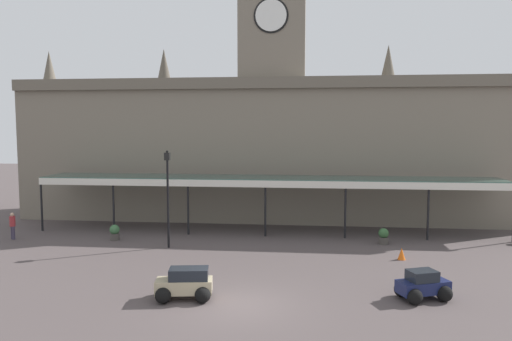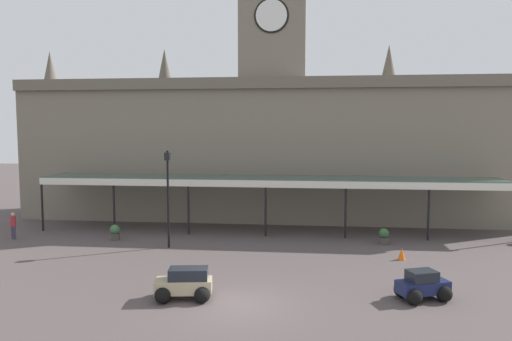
{
  "view_description": "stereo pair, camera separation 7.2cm",
  "coord_description": "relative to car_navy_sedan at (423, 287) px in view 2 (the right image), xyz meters",
  "views": [
    {
      "loc": [
        2.57,
        -17.64,
        6.82
      ],
      "look_at": [
        0.0,
        6.37,
        4.7
      ],
      "focal_mm": 33.14,
      "sensor_mm": 36.0,
      "label": 1
    },
    {
      "loc": [
        2.64,
        -17.63,
        6.82
      ],
      "look_at": [
        0.0,
        6.37,
        4.7
      ],
      "focal_mm": 33.14,
      "sensor_mm": 36.0,
      "label": 2
    }
  ],
  "objects": [
    {
      "name": "pedestrian_beside_cars",
      "position": [
        -22.78,
        8.0,
        0.41
      ],
      "size": [
        0.35,
        0.34,
        1.67
      ],
      "color": "#3F384C",
      "rests_on": "ground"
    },
    {
      "name": "planter_near_kerb",
      "position": [
        -0.1,
        9.17,
        -0.01
      ],
      "size": [
        0.6,
        0.6,
        0.96
      ],
      "color": "#47423D",
      "rests_on": "ground"
    },
    {
      "name": "ground_plane",
      "position": [
        -7.27,
        -1.41,
        -0.5
      ],
      "size": [
        140.0,
        140.0,
        0.0
      ],
      "primitive_type": "plane",
      "color": "#504545"
    },
    {
      "name": "traffic_cone",
      "position": [
        0.31,
        5.86,
        -0.19
      ],
      "size": [
        0.4,
        0.4,
        0.62
      ],
      "primitive_type": "cone",
      "color": "orange",
      "rests_on": "ground"
    },
    {
      "name": "victorian_lamppost",
      "position": [
        -12.58,
        7.06,
        2.94
      ],
      "size": [
        0.3,
        0.3,
        5.62
      ],
      "color": "black",
      "rests_on": "ground"
    },
    {
      "name": "station_building",
      "position": [
        -7.27,
        17.31,
        5.43
      ],
      "size": [
        37.98,
        6.63,
        18.46
      ],
      "color": "slate",
      "rests_on": "ground"
    },
    {
      "name": "car_beige_estate",
      "position": [
        -9.5,
        -0.99,
        0.06
      ],
      "size": [
        2.36,
        1.76,
        1.27
      ],
      "color": "tan",
      "rests_on": "ground"
    },
    {
      "name": "car_navy_sedan",
      "position": [
        0.0,
        0.0,
        0.0
      ],
      "size": [
        2.23,
        1.95,
        1.19
      ],
      "color": "#19214C",
      "rests_on": "ground"
    },
    {
      "name": "planter_by_canopy",
      "position": [
        -16.4,
        8.44,
        -0.01
      ],
      "size": [
        0.6,
        0.6,
        0.96
      ],
      "color": "#47423D",
      "rests_on": "ground"
    },
    {
      "name": "entrance_canopy",
      "position": [
        -7.27,
        11.77,
        3.01
      ],
      "size": [
        30.24,
        3.26,
        3.66
      ],
      "color": "#38564C",
      "rests_on": "ground"
    }
  ]
}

